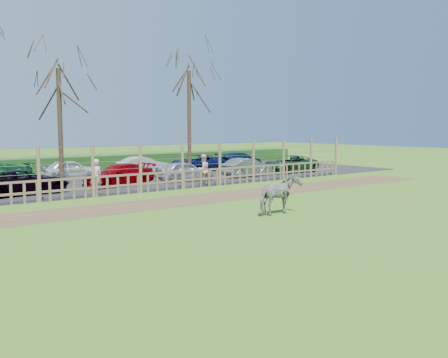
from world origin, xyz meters
TOP-DOWN VIEW (x-y plane):
  - ground at (0.00, 0.00)m, footprint 120.00×120.00m
  - dirt_strip at (0.00, 4.50)m, footprint 34.00×2.80m
  - asphalt at (0.00, 14.50)m, footprint 44.00×13.00m
  - hedge at (0.00, 21.50)m, footprint 46.00×2.00m
  - fence at (0.00, 8.00)m, footprint 30.16×0.16m
  - tree_mid at (-2.00, 13.50)m, footprint 4.80×4.80m
  - tree_right at (7.00, 14.00)m, footprint 4.80×4.80m
  - zebra at (1.19, -0.70)m, footprint 1.90×1.03m
  - visitor_a at (-2.14, 8.55)m, footprint 0.63×0.42m
  - visitor_b at (4.21, 8.52)m, footprint 0.91×0.75m
  - crow at (9.30, 6.30)m, footprint 0.27×0.20m
  - car_2 at (-4.85, 10.86)m, footprint 4.52×2.47m
  - car_3 at (0.36, 11.19)m, footprint 4.31×2.18m
  - car_4 at (4.52, 10.87)m, footprint 3.66×1.80m
  - car_5 at (9.26, 10.66)m, footprint 3.69×1.40m
  - car_6 at (13.59, 10.97)m, footprint 4.36×2.08m
  - car_10 at (-0.43, 16.25)m, footprint 3.59×1.61m
  - car_11 at (4.71, 16.31)m, footprint 3.77×1.71m
  - car_12 at (8.87, 15.82)m, footprint 4.39×2.15m
  - car_13 at (13.43, 16.38)m, footprint 4.26×2.02m

SIDE VIEW (x-z plane):
  - ground at x=0.00m, z-range 0.00..0.00m
  - dirt_strip at x=0.00m, z-range 0.00..0.01m
  - asphalt at x=0.00m, z-range 0.00..0.04m
  - crow at x=9.30m, z-range 0.00..0.22m
  - hedge at x=0.00m, z-range 0.00..1.10m
  - car_2 at x=-4.85m, z-range 0.04..1.24m
  - car_3 at x=0.36m, z-range 0.04..1.24m
  - car_4 at x=4.52m, z-range 0.04..1.24m
  - car_5 at x=9.26m, z-range 0.04..1.24m
  - car_6 at x=13.59m, z-range 0.04..1.24m
  - car_10 at x=-0.43m, z-range 0.04..1.24m
  - car_11 at x=4.71m, z-range 0.04..1.24m
  - car_12 at x=8.87m, z-range 0.04..1.24m
  - car_13 at x=13.43m, z-range 0.04..1.24m
  - zebra at x=1.19m, z-range 0.00..1.54m
  - fence at x=0.00m, z-range -0.45..2.05m
  - visitor_a at x=-2.14m, z-range 0.04..1.76m
  - visitor_b at x=4.21m, z-range 0.04..1.76m
  - tree_mid at x=-2.00m, z-range 1.45..8.28m
  - tree_right at x=7.00m, z-range 1.57..8.92m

